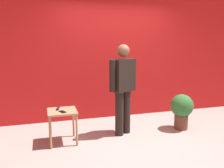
% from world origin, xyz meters
% --- Properties ---
extents(ground_plane, '(12.00, 12.00, 0.00)m').
position_xyz_m(ground_plane, '(0.00, 0.00, 0.00)').
color(ground_plane, '#9E9991').
extents(back_wall_red, '(6.14, 0.12, 2.73)m').
position_xyz_m(back_wall_red, '(0.00, 1.54, 1.36)').
color(back_wall_red, red).
rests_on(back_wall_red, ground_plane).
extents(standing_person, '(0.62, 0.40, 1.64)m').
position_xyz_m(standing_person, '(-0.14, 0.45, 0.92)').
color(standing_person, black).
rests_on(standing_person, ground_plane).
extents(side_table, '(0.48, 0.48, 0.56)m').
position_xyz_m(side_table, '(-1.23, 0.37, 0.46)').
color(side_table, tan).
rests_on(side_table, ground_plane).
extents(cell_phone, '(0.12, 0.16, 0.01)m').
position_xyz_m(cell_phone, '(-1.23, 0.28, 0.56)').
color(cell_phone, black).
rests_on(cell_phone, side_table).
extents(tv_remote, '(0.08, 0.18, 0.02)m').
position_xyz_m(tv_remote, '(-1.29, 0.47, 0.57)').
color(tv_remote, black).
rests_on(tv_remote, side_table).
extents(potted_plant, '(0.44, 0.44, 0.69)m').
position_xyz_m(potted_plant, '(1.04, 0.37, 0.41)').
color(potted_plant, brown).
rests_on(potted_plant, ground_plane).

